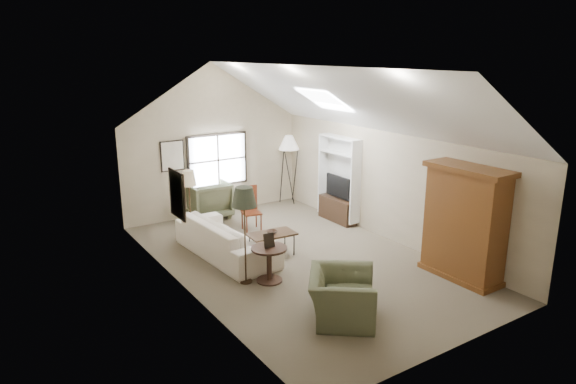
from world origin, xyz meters
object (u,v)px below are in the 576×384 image
sofa (226,238)px  armchair_near (342,296)px  side_table (269,264)px  side_chair (251,209)px  armchair_far (208,200)px  armoire (465,223)px  coffee_table (272,244)px

sofa → armchair_near: sofa is taller
side_table → side_chair: size_ratio=0.63×
armchair_far → side_table: armchair_far is taller
armoire → side_table: 3.80m
side_table → side_chair: bearing=67.1°
side_chair → side_table: bearing=-102.0°
coffee_table → sofa: bearing=145.5°
armchair_far → side_chair: size_ratio=0.97×
coffee_table → side_table: 1.26m
sofa → coffee_table: 0.99m
armchair_near → sofa: bearing=44.6°
sofa → armchair_near: size_ratio=2.28×
side_chair → armoire: bearing=-54.8°
armoire → armchair_far: bearing=112.5°
coffee_table → side_table: side_table is taller
sofa → coffee_table: (0.80, -0.55, -0.15)m
armoire → sofa: 4.85m
side_chair → armchair_far: bearing=117.5°
armchair_near → armchair_far: bearing=34.7°
sofa → side_chair: (1.24, 1.11, 0.15)m
armoire → armchair_near: (-2.96, 0.02, -0.71)m
armoire → side_table: bearing=149.8°
side_table → armoire: bearing=-30.2°
armoire → armchair_far: 6.63m
armchair_near → armchair_far: armchair_far is taller
side_table → side_chair: 2.95m
sofa → armchair_far: 2.74m
sofa → side_chair: bearing=-52.0°
sofa → armchair_far: (0.79, 2.62, 0.08)m
armoire → sofa: (-3.32, 3.48, -0.70)m
coffee_table → armchair_far: bearing=90.3°
armoire → armchair_near: armoire is taller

